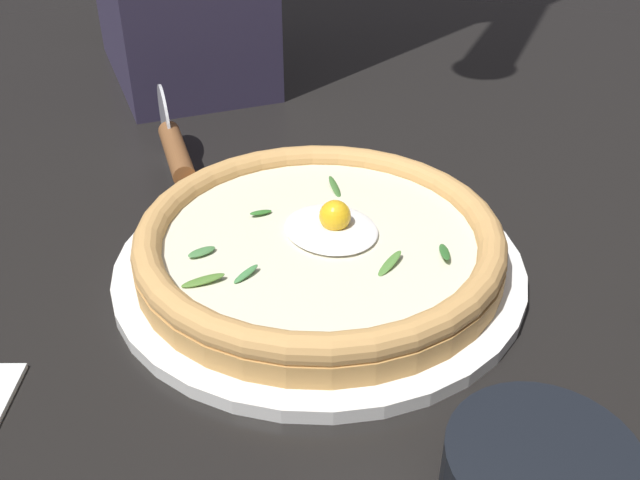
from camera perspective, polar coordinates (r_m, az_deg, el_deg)
name	(u,v)px	position (r m, az deg, el deg)	size (l,w,h in m)	color
ground_plane	(315,287)	(0.61, -0.45, -3.83)	(2.40, 2.40, 0.03)	black
pizza_plate	(320,266)	(0.60, 0.00, -2.08)	(0.34, 0.34, 0.01)	white
pizza	(320,241)	(0.59, 0.01, -0.11)	(0.31, 0.31, 0.05)	tan
side_bowl	(539,477)	(0.44, 17.32, -17.85)	(0.11, 0.11, 0.04)	black
pizza_cutter	(173,143)	(0.74, -11.79, 7.66)	(0.17, 0.07, 0.08)	silver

